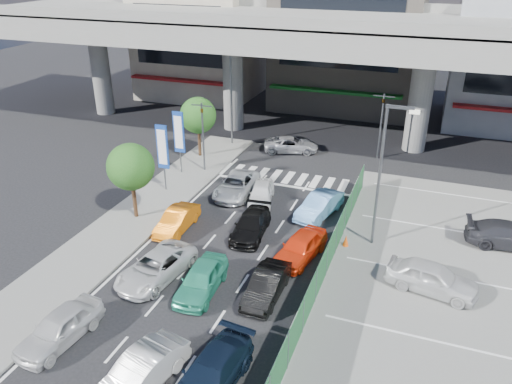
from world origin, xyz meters
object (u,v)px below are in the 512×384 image
at_px(tree_far, 198,116).
at_px(hatch_black_mid_right, 267,285).
at_px(traffic_light_left, 202,120).
at_px(minivan_navy_back, 211,375).
at_px(taxi_orange_left, 177,220).
at_px(sedan_white_front_mid, 261,193).
at_px(crossing_wagon_silver, 291,145).
at_px(signboard_near, 163,149).
at_px(sedan_black_mid, 251,225).
at_px(van_white_back_left, 60,327).
at_px(traffic_cone, 346,241).
at_px(taxi_teal_mid, 201,279).
at_px(street_lamp_right, 384,165).
at_px(tree_near, 131,167).
at_px(taxi_orange_right, 300,247).
at_px(parked_sedan_dgrey, 511,235).
at_px(signboard_far, 179,134).
at_px(wagon_silver_front_left, 236,185).
at_px(kei_truck_front_right, 319,205).
at_px(sedan_white_mid_left, 156,267).
at_px(hatch_white_back_mid, 140,373).
at_px(parked_sedan_white, 432,278).
at_px(street_lamp_left, 233,89).
at_px(traffic_light_right, 383,110).

bearing_deg(tree_far, hatch_black_mid_right, -54.21).
bearing_deg(hatch_black_mid_right, traffic_light_left, 126.65).
distance_m(minivan_navy_back, taxi_orange_left, 12.14).
bearing_deg(tree_far, sedan_white_front_mid, -38.46).
distance_m(traffic_light_left, crossing_wagon_silver, 8.45).
bearing_deg(signboard_near, traffic_light_left, 75.98).
bearing_deg(tree_far, sedan_black_mid, -50.77).
xyz_separation_m(tree_far, van_white_back_left, (3.74, -20.82, -2.70)).
bearing_deg(signboard_near, traffic_cone, -12.35).
relative_size(taxi_teal_mid, traffic_cone, 6.34).
distance_m(crossing_wagon_silver, traffic_cone, 14.65).
bearing_deg(traffic_light_left, street_lamp_right, -24.16).
relative_size(signboard_near, tree_near, 0.98).
distance_m(tree_near, tree_far, 10.53).
height_order(taxi_orange_right, parked_sedan_dgrey, parked_sedan_dgrey).
height_order(signboard_far, crossing_wagon_silver, signboard_far).
bearing_deg(tree_near, wagon_silver_front_left, 49.07).
height_order(kei_truck_front_right, crossing_wagon_silver, kei_truck_front_right).
bearing_deg(sedan_white_mid_left, hatch_black_mid_right, 13.74).
bearing_deg(sedan_white_front_mid, minivan_navy_back, -89.93).
xyz_separation_m(tree_near, parked_sedan_dgrey, (21.17, 4.22, -2.64)).
bearing_deg(kei_truck_front_right, hatch_white_back_mid, -86.45).
xyz_separation_m(minivan_navy_back, parked_sedan_dgrey, (11.28, 14.68, 0.09)).
relative_size(street_lamp_right, taxi_orange_right, 1.98).
relative_size(van_white_back_left, sedan_white_mid_left, 0.86).
distance_m(minivan_navy_back, crossing_wagon_silver, 24.85).
bearing_deg(wagon_silver_front_left, tree_far, 132.65).
bearing_deg(traffic_cone, sedan_white_front_mid, 150.21).
height_order(signboard_near, wagon_silver_front_left, signboard_near).
height_order(traffic_light_left, taxi_orange_left, traffic_light_left).
distance_m(signboard_far, wagon_silver_front_left, 5.93).
xyz_separation_m(signboard_near, crossing_wagon_silver, (5.89, 10.05, -2.45)).
relative_size(signboard_far, taxi_orange_left, 1.23).
height_order(traffic_light_left, street_lamp_right, street_lamp_right).
distance_m(taxi_orange_right, kei_truck_front_right, 5.03).
bearing_deg(sedan_white_mid_left, street_lamp_right, 44.35).
bearing_deg(tree_far, signboard_near, -84.73).
bearing_deg(tree_far, taxi_orange_right, -44.70).
distance_m(taxi_orange_right, parked_sedan_white, 6.69).
xyz_separation_m(wagon_silver_front_left, traffic_cone, (8.18, -4.03, -0.27)).
relative_size(signboard_far, taxi_teal_mid, 1.16).
height_order(signboard_far, tree_far, tree_far).
xyz_separation_m(street_lamp_left, signboard_near, (-0.87, -10.01, -1.71)).
bearing_deg(signboard_near, tree_near, -87.13).
bearing_deg(taxi_orange_right, taxi_teal_mid, -117.53).
bearing_deg(signboard_near, traffic_light_right, 40.91).
relative_size(signboard_far, hatch_black_mid_right, 1.22).
bearing_deg(parked_sedan_white, traffic_cone, 71.22).
bearing_deg(traffic_light_left, taxi_orange_left, -74.92).
relative_size(tree_near, taxi_teal_mid, 1.19).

